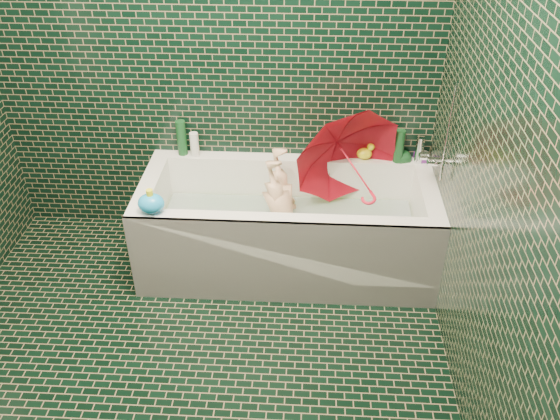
# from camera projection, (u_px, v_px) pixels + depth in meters

# --- Properties ---
(floor) EXTENTS (2.80, 2.80, 0.00)m
(floor) POSITION_uv_depth(u_px,v_px,m) (184.00, 392.00, 2.84)
(floor) COLOR black
(floor) RESTS_ON ground
(wall_back) EXTENTS (2.80, 0.00, 2.80)m
(wall_back) POSITION_uv_depth(u_px,v_px,m) (211.00, 41.00, 3.29)
(wall_back) COLOR black
(wall_back) RESTS_ON floor
(wall_right) EXTENTS (0.00, 2.80, 2.80)m
(wall_right) POSITION_uv_depth(u_px,v_px,m) (517.00, 177.00, 2.08)
(wall_right) COLOR black
(wall_right) RESTS_ON floor
(bathtub) EXTENTS (1.70, 0.75, 0.55)m
(bathtub) POSITION_uv_depth(u_px,v_px,m) (287.00, 235.00, 3.53)
(bathtub) COLOR white
(bathtub) RESTS_ON floor
(bath_mat) EXTENTS (1.35, 0.47, 0.01)m
(bath_mat) POSITION_uv_depth(u_px,v_px,m) (287.00, 241.00, 3.58)
(bath_mat) COLOR green
(bath_mat) RESTS_ON bathtub
(water) EXTENTS (1.48, 0.53, 0.00)m
(water) POSITION_uv_depth(u_px,v_px,m) (288.00, 221.00, 3.50)
(water) COLOR silver
(water) RESTS_ON bathtub
(faucet) EXTENTS (0.18, 0.19, 0.55)m
(faucet) POSITION_uv_depth(u_px,v_px,m) (439.00, 156.00, 3.19)
(faucet) COLOR silver
(faucet) RESTS_ON wall_right
(child) EXTENTS (0.88, 0.49, 0.30)m
(child) POSITION_uv_depth(u_px,v_px,m) (284.00, 217.00, 3.52)
(child) COLOR #E0B28C
(child) RESTS_ON bathtub
(umbrella) EXTENTS (0.88, 0.94, 0.77)m
(umbrella) POSITION_uv_depth(u_px,v_px,m) (355.00, 169.00, 3.36)
(umbrella) COLOR red
(umbrella) RESTS_ON bathtub
(soap_bottle_a) EXTENTS (0.12, 0.12, 0.27)m
(soap_bottle_a) POSITION_uv_depth(u_px,v_px,m) (422.00, 161.00, 3.58)
(soap_bottle_a) COLOR white
(soap_bottle_a) RESTS_ON bathtub
(soap_bottle_b) EXTENTS (0.09, 0.09, 0.18)m
(soap_bottle_b) POSITION_uv_depth(u_px,v_px,m) (423.00, 164.00, 3.56)
(soap_bottle_b) COLOR #5C207A
(soap_bottle_b) RESTS_ON bathtub
(soap_bottle_c) EXTENTS (0.15, 0.15, 0.16)m
(soap_bottle_c) POSITION_uv_depth(u_px,v_px,m) (405.00, 163.00, 3.57)
(soap_bottle_c) COLOR #13451E
(soap_bottle_c) RESTS_ON bathtub
(bottle_right_tall) EXTENTS (0.06, 0.06, 0.21)m
(bottle_right_tall) POSITION_uv_depth(u_px,v_px,m) (399.00, 146.00, 3.53)
(bottle_right_tall) COLOR #13451E
(bottle_right_tall) RESTS_ON bathtub
(bottle_right_pump) EXTENTS (0.07, 0.07, 0.17)m
(bottle_right_pump) POSITION_uv_depth(u_px,v_px,m) (420.00, 150.00, 3.53)
(bottle_right_pump) COLOR silver
(bottle_right_pump) RESTS_ON bathtub
(bottle_left_tall) EXTENTS (0.07, 0.07, 0.22)m
(bottle_left_tall) POSITION_uv_depth(u_px,v_px,m) (182.00, 138.00, 3.60)
(bottle_left_tall) COLOR #13451E
(bottle_left_tall) RESTS_ON bathtub
(bottle_left_short) EXTENTS (0.07, 0.07, 0.15)m
(bottle_left_short) POSITION_uv_depth(u_px,v_px,m) (194.00, 145.00, 3.60)
(bottle_left_short) COLOR white
(bottle_left_short) RESTS_ON bathtub
(rubber_duck) EXTENTS (0.13, 0.10, 0.10)m
(rubber_duck) POSITION_uv_depth(u_px,v_px,m) (366.00, 152.00, 3.59)
(rubber_duck) COLOR yellow
(rubber_duck) RESTS_ON bathtub
(bath_toy) EXTENTS (0.15, 0.12, 0.14)m
(bath_toy) POSITION_uv_depth(u_px,v_px,m) (151.00, 203.00, 3.10)
(bath_toy) COLOR #1B9EF7
(bath_toy) RESTS_ON bathtub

